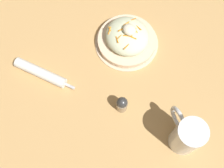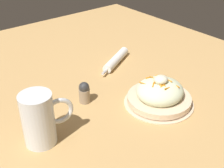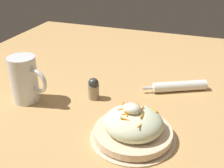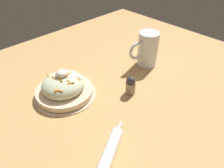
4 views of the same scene
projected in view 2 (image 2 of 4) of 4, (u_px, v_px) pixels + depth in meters
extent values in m
plane|color=tan|center=(90.00, 86.00, 1.04)|extent=(1.43, 1.43, 0.00)
cylinder|color=beige|center=(159.00, 102.00, 0.94)|extent=(0.22, 0.22, 0.01)
cylinder|color=beige|center=(159.00, 99.00, 0.93)|extent=(0.20, 0.20, 0.02)
ellipsoid|color=beige|center=(160.00, 91.00, 0.92)|extent=(0.15, 0.14, 0.07)
cylinder|color=orange|center=(143.00, 83.00, 0.91)|extent=(0.01, 0.03, 0.01)
cylinder|color=orange|center=(160.00, 75.00, 0.96)|extent=(0.02, 0.02, 0.01)
cylinder|color=orange|center=(162.00, 85.00, 0.88)|extent=(0.02, 0.02, 0.01)
cylinder|color=orange|center=(177.00, 86.00, 0.89)|extent=(0.01, 0.02, 0.01)
cylinder|color=orange|center=(153.00, 85.00, 0.88)|extent=(0.02, 0.01, 0.01)
cylinder|color=orange|center=(163.00, 85.00, 0.88)|extent=(0.02, 0.01, 0.01)
cylinder|color=orange|center=(162.00, 75.00, 0.96)|extent=(0.02, 0.01, 0.01)
cylinder|color=orange|center=(153.00, 78.00, 0.92)|extent=(0.01, 0.02, 0.00)
cylinder|color=orange|center=(161.00, 78.00, 0.92)|extent=(0.01, 0.02, 0.01)
cylinder|color=orange|center=(167.00, 88.00, 0.87)|extent=(0.03, 0.01, 0.01)
cylinder|color=orange|center=(169.00, 80.00, 0.91)|extent=(0.01, 0.02, 0.01)
cylinder|color=orange|center=(157.00, 82.00, 0.90)|extent=(0.02, 0.01, 0.00)
cylinder|color=orange|center=(149.00, 78.00, 0.93)|extent=(0.02, 0.01, 0.00)
cylinder|color=orange|center=(154.00, 81.00, 0.90)|extent=(0.02, 0.02, 0.01)
ellipsoid|color=#EFEACC|center=(161.00, 80.00, 0.89)|extent=(0.04, 0.04, 0.02)
cylinder|color=white|center=(38.00, 119.00, 0.75)|extent=(0.08, 0.08, 0.14)
cylinder|color=#B76B14|center=(40.00, 131.00, 0.77)|extent=(0.08, 0.08, 0.07)
cylinder|color=white|center=(38.00, 119.00, 0.75)|extent=(0.08, 0.08, 0.01)
torus|color=white|center=(59.00, 111.00, 0.77)|extent=(0.08, 0.03, 0.08)
cylinder|color=white|center=(116.00, 60.00, 1.17)|extent=(0.18, 0.11, 0.03)
cylinder|color=silver|center=(105.00, 72.00, 1.09)|extent=(0.04, 0.03, 0.01)
cylinder|color=gray|center=(84.00, 96.00, 0.94)|extent=(0.03, 0.03, 0.05)
sphere|color=#333333|center=(84.00, 87.00, 0.92)|extent=(0.03, 0.03, 0.03)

